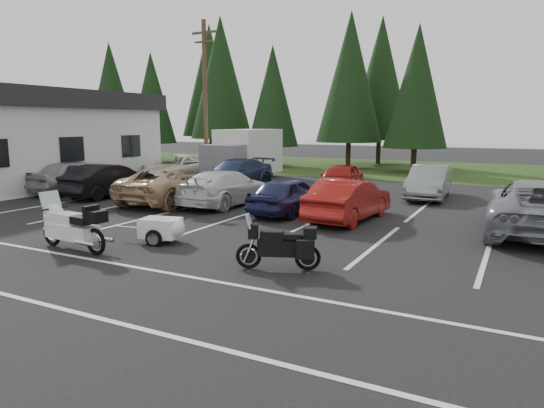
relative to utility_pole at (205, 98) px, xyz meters
The scene contains 28 objects.
ground 16.31m from the utility_pole, 50.19° to the right, with size 120.00×120.00×0.00m, color black.
grass_strip 16.31m from the utility_pole, 50.19° to the left, with size 80.00×16.00×0.01m, color #223711.
lake_water 45.47m from the utility_pole, 71.97° to the left, with size 70.00×50.00×0.02m, color slate.
utility_pole is the anchor object (origin of this frame).
box_truck 3.85m from the utility_pole, 14.04° to the left, with size 2.40×5.60×2.90m, color silver, non-canonical shape.
stall_markings 14.90m from the utility_pole, 45.00° to the right, with size 32.00×16.00×0.01m, color silver.
conifer_0 20.90m from the utility_pole, 149.74° to the left, with size 4.58×4.58×10.66m.
conifer_1 15.14m from the utility_pole, 142.52° to the left, with size 3.96×3.96×9.22m.
conifer_2 12.56m from the utility_pole, 119.05° to the left, with size 5.10×5.10×11.89m.
conifer_3 9.43m from the utility_pole, 93.04° to the left, with size 3.87×3.87×9.02m.
conifer_4 12.13m from the utility_pole, 65.36° to the left, with size 4.80×4.80×11.17m.
conifer_5 13.89m from the utility_pole, 43.83° to the left, with size 4.14×4.14×9.63m.
conifer_back_a 18.20m from the utility_pole, 123.69° to the left, with size 5.28×5.28×12.30m.
conifer_back_b 16.75m from the utility_pole, 68.84° to the left, with size 4.97×4.97×11.58m.
car_near_0 8.68m from the utility_pole, 105.56° to the right, with size 1.87×4.65×1.58m, color #99999E.
car_near_1 8.68m from the utility_pole, 88.89° to the right, with size 1.55×4.43×1.46m, color black.
car_near_2 9.47m from the utility_pole, 63.28° to the right, with size 2.53×5.49×1.52m, color tan.
car_near_3 10.31m from the utility_pole, 50.32° to the right, with size 1.96×4.83×1.40m, color silver.
car_near_4 12.63m from the utility_pole, 40.65° to the right, with size 1.58×3.92×1.34m, color #1C1E46.
car_near_5 14.52m from the utility_pole, 35.06° to the right, with size 1.48×4.26×1.40m, color maroon.
car_near_6 18.99m from the utility_pole, 23.67° to the right, with size 2.68×5.81×1.62m, color gray.
car_far_0 4.40m from the utility_pole, 111.73° to the right, with size 2.49×5.41×1.50m, color white.
car_far_1 5.84m from the utility_pole, 35.34° to the right, with size 2.02×4.96×1.44m, color #1C2947.
car_far_2 10.03m from the utility_pole, 12.60° to the right, with size 1.64×4.07×1.39m, color maroon.
car_far_3 13.64m from the utility_pole, ahead, with size 1.52×4.36×1.44m, color gray.
touring_motorcycle 16.87m from the utility_pole, 66.94° to the right, with size 2.70×0.83×1.50m, color white, non-canonical shape.
cargo_trailer 16.17m from the utility_pole, 59.54° to the right, with size 1.50×0.85×0.70m, color white, non-canonical shape.
adventure_motorcycle 18.89m from the utility_pole, 50.07° to the right, with size 2.10×0.73×1.28m, color black, non-canonical shape.
Camera 1 is at (6.54, -11.47, 3.22)m, focal length 32.00 mm.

